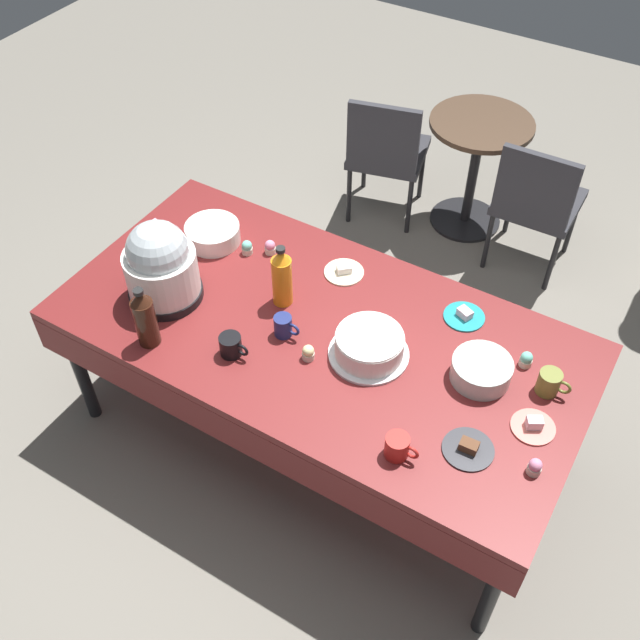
# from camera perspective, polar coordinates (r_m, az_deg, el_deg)

# --- Properties ---
(ground) EXTENTS (9.00, 9.00, 0.00)m
(ground) POSITION_cam_1_polar(r_m,az_deg,el_deg) (3.63, -0.00, -8.72)
(ground) COLOR slate
(potluck_table) EXTENTS (2.20, 1.10, 0.75)m
(potluck_table) POSITION_cam_1_polar(r_m,az_deg,el_deg) (3.09, -0.00, -1.43)
(potluck_table) COLOR maroon
(potluck_table) RESTS_ON ground
(frosted_layer_cake) EXTENTS (0.32, 0.32, 0.11)m
(frosted_layer_cake) POSITION_cam_1_polar(r_m,az_deg,el_deg) (2.92, 3.81, -1.99)
(frosted_layer_cake) COLOR silver
(frosted_layer_cake) RESTS_ON potluck_table
(slow_cooker) EXTENTS (0.32, 0.32, 0.38)m
(slow_cooker) POSITION_cam_1_polar(r_m,az_deg,el_deg) (3.13, -12.20, 4.15)
(slow_cooker) COLOR black
(slow_cooker) RESTS_ON potluck_table
(glass_salad_bowl) EXTENTS (0.23, 0.23, 0.09)m
(glass_salad_bowl) POSITION_cam_1_polar(r_m,az_deg,el_deg) (2.91, 12.32, -3.80)
(glass_salad_bowl) COLOR #B2C6BC
(glass_salad_bowl) RESTS_ON potluck_table
(ceramic_snack_bowl) EXTENTS (0.25, 0.25, 0.09)m
(ceramic_snack_bowl) POSITION_cam_1_polar(r_m,az_deg,el_deg) (3.46, -8.28, 6.61)
(ceramic_snack_bowl) COLOR silver
(ceramic_snack_bowl) RESTS_ON potluck_table
(dessert_plate_teal) EXTENTS (0.17, 0.17, 0.04)m
(dessert_plate_teal) POSITION_cam_1_polar(r_m,az_deg,el_deg) (3.14, 11.06, 0.33)
(dessert_plate_teal) COLOR teal
(dessert_plate_teal) RESTS_ON potluck_table
(dessert_plate_cream) EXTENTS (0.18, 0.18, 0.04)m
(dessert_plate_cream) POSITION_cam_1_polar(r_m,az_deg,el_deg) (3.28, 1.86, 3.77)
(dessert_plate_cream) COLOR beige
(dessert_plate_cream) RESTS_ON potluck_table
(dessert_plate_coral) EXTENTS (0.16, 0.16, 0.05)m
(dessert_plate_coral) POSITION_cam_1_polar(r_m,az_deg,el_deg) (2.83, 16.12, -7.83)
(dessert_plate_coral) COLOR #E07266
(dessert_plate_coral) RESTS_ON potluck_table
(dessert_plate_charcoal) EXTENTS (0.19, 0.19, 0.04)m
(dessert_plate_charcoal) POSITION_cam_1_polar(r_m,az_deg,el_deg) (2.72, 11.36, -9.67)
(dessert_plate_charcoal) COLOR #2D2D33
(dessert_plate_charcoal) RESTS_ON potluck_table
(cupcake_berry) EXTENTS (0.05, 0.05, 0.07)m
(cupcake_berry) POSITION_cam_1_polar(r_m,az_deg,el_deg) (2.71, 16.23, -10.82)
(cupcake_berry) COLOR beige
(cupcake_berry) RESTS_ON potluck_table
(cupcake_vanilla) EXTENTS (0.05, 0.05, 0.07)m
(cupcake_vanilla) POSITION_cam_1_polar(r_m,az_deg,el_deg) (3.00, 15.61, -2.94)
(cupcake_vanilla) COLOR beige
(cupcake_vanilla) RESTS_ON potluck_table
(cupcake_lemon) EXTENTS (0.05, 0.05, 0.07)m
(cupcake_lemon) POSITION_cam_1_polar(r_m,az_deg,el_deg) (3.38, -5.65, 5.58)
(cupcake_lemon) COLOR beige
(cupcake_lemon) RESTS_ON potluck_table
(cupcake_cocoa) EXTENTS (0.05, 0.05, 0.07)m
(cupcake_cocoa) POSITION_cam_1_polar(r_m,az_deg,el_deg) (3.37, -3.87, 5.62)
(cupcake_cocoa) COLOR beige
(cupcake_cocoa) RESTS_ON potluck_table
(cupcake_mint) EXTENTS (0.05, 0.05, 0.07)m
(cupcake_mint) POSITION_cam_1_polar(r_m,az_deg,el_deg) (2.92, -0.91, -2.53)
(cupcake_mint) COLOR beige
(cupcake_mint) RESTS_ON potluck_table
(soda_bottle_cola) EXTENTS (0.09, 0.09, 0.29)m
(soda_bottle_cola) POSITION_cam_1_polar(r_m,az_deg,el_deg) (2.98, -13.35, 0.13)
(soda_bottle_cola) COLOR #33190F
(soda_bottle_cola) RESTS_ON potluck_table
(soda_bottle_orange_juice) EXTENTS (0.09, 0.09, 0.30)m
(soda_bottle_orange_juice) POSITION_cam_1_polar(r_m,az_deg,el_deg) (3.07, -2.95, 3.32)
(soda_bottle_orange_juice) COLOR orange
(soda_bottle_orange_juice) RESTS_ON potluck_table
(coffee_mug_navy) EXTENTS (0.12, 0.07, 0.09)m
(coffee_mug_navy) POSITION_cam_1_polar(r_m,az_deg,el_deg) (2.99, -2.81, -0.47)
(coffee_mug_navy) COLOR navy
(coffee_mug_navy) RESTS_ON potluck_table
(coffee_mug_red) EXTENTS (0.13, 0.09, 0.09)m
(coffee_mug_red) POSITION_cam_1_polar(r_m,az_deg,el_deg) (2.65, 6.01, -9.68)
(coffee_mug_red) COLOR #B2231E
(coffee_mug_red) RESTS_ON potluck_table
(coffee_mug_olive) EXTENTS (0.13, 0.09, 0.10)m
(coffee_mug_olive) POSITION_cam_1_polar(r_m,az_deg,el_deg) (2.93, 17.28, -4.63)
(coffee_mug_olive) COLOR olive
(coffee_mug_olive) RESTS_ON potluck_table
(coffee_mug_black) EXTENTS (0.13, 0.09, 0.09)m
(coffee_mug_black) POSITION_cam_1_polar(r_m,az_deg,el_deg) (2.94, -6.86, -1.96)
(coffee_mug_black) COLOR black
(coffee_mug_black) RESTS_ON potluck_table
(paper_napkin_stack) EXTENTS (0.16, 0.16, 0.02)m
(paper_napkin_stack) POSITION_cam_1_polar(r_m,az_deg,el_deg) (3.56, -12.67, 6.55)
(paper_napkin_stack) COLOR pink
(paper_napkin_stack) RESTS_ON potluck_table
(maroon_chair_left) EXTENTS (0.53, 0.53, 0.85)m
(maroon_chair_left) POSITION_cam_1_polar(r_m,az_deg,el_deg) (4.53, 5.13, 12.93)
(maroon_chair_left) COLOR #333338
(maroon_chair_left) RESTS_ON ground
(maroon_chair_right) EXTENTS (0.45, 0.45, 0.85)m
(maroon_chair_right) POSITION_cam_1_polar(r_m,az_deg,el_deg) (4.29, 16.37, 8.90)
(maroon_chair_right) COLOR #333338
(maroon_chair_right) RESTS_ON ground
(round_cafe_table) EXTENTS (0.60, 0.60, 0.72)m
(round_cafe_table) POSITION_cam_1_polar(r_m,az_deg,el_deg) (4.56, 11.97, 12.38)
(round_cafe_table) COLOR #473323
(round_cafe_table) RESTS_ON ground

